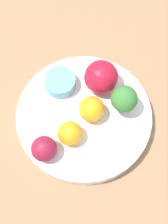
{
  "coord_description": "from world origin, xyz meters",
  "views": [
    {
      "loc": [
        -0.09,
        -0.2,
        0.58
      ],
      "look_at": [
        0.0,
        0.0,
        0.06
      ],
      "focal_mm": 50.0,
      "sensor_mm": 36.0,
      "label": 1
    }
  ],
  "objects": [
    {
      "name": "bowl",
      "position": [
        0.0,
        0.0,
        0.03
      ],
      "size": [
        0.25,
        0.25,
        0.03
      ],
      "color": "white",
      "rests_on": "table_surface"
    },
    {
      "name": "broccoli",
      "position": [
        0.07,
        -0.02,
        0.09
      ],
      "size": [
        0.05,
        0.05,
        0.06
      ],
      "color": "#8CB76B",
      "rests_on": "bowl"
    },
    {
      "name": "small_cup",
      "position": [
        -0.02,
        0.07,
        0.06
      ],
      "size": [
        0.06,
        0.06,
        0.02
      ],
      "color": "#66B2DB",
      "rests_on": "bowl"
    },
    {
      "name": "table_surface",
      "position": [
        0.0,
        0.0,
        0.01
      ],
      "size": [
        1.2,
        1.2,
        0.02
      ],
      "color": "#936D4C",
      "rests_on": "ground_plane"
    },
    {
      "name": "ground_plane",
      "position": [
        0.0,
        0.0,
        0.0
      ],
      "size": [
        6.0,
        6.0,
        0.0
      ],
      "primitive_type": "plane",
      "color": "gray"
    },
    {
      "name": "apple_red",
      "position": [
        -0.09,
        -0.04,
        0.07
      ],
      "size": [
        0.04,
        0.04,
        0.04
      ],
      "color": "maroon",
      "rests_on": "bowl"
    },
    {
      "name": "apple_green",
      "position": [
        0.05,
        0.04,
        0.08
      ],
      "size": [
        0.06,
        0.06,
        0.06
      ],
      "color": "#B7142D",
      "rests_on": "bowl"
    },
    {
      "name": "orange_front",
      "position": [
        0.01,
        -0.01,
        0.07
      ],
      "size": [
        0.05,
        0.05,
        0.05
      ],
      "color": "orange",
      "rests_on": "bowl"
    },
    {
      "name": "orange_back",
      "position": [
        -0.04,
        -0.03,
        0.07
      ],
      "size": [
        0.04,
        0.04,
        0.04
      ],
      "color": "orange",
      "rests_on": "bowl"
    }
  ]
}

